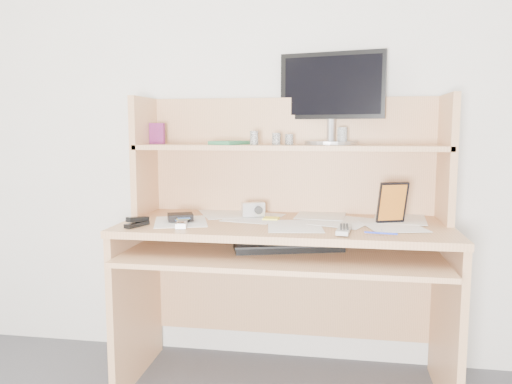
# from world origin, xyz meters

# --- Properties ---
(back_wall) EXTENTS (3.60, 0.04, 2.50)m
(back_wall) POSITION_xyz_m (0.00, 1.80, 1.25)
(back_wall) COLOR silver
(back_wall) RESTS_ON floor
(desk) EXTENTS (1.40, 0.70, 1.30)m
(desk) POSITION_xyz_m (0.00, 1.56, 0.69)
(desk) COLOR tan
(desk) RESTS_ON floor
(paper_clutter) EXTENTS (1.32, 0.54, 0.01)m
(paper_clutter) POSITION_xyz_m (0.00, 1.48, 0.75)
(paper_clutter) COLOR white
(paper_clutter) RESTS_ON desk
(keyboard) EXTENTS (0.48, 0.28, 0.03)m
(keyboard) POSITION_xyz_m (0.02, 1.41, 0.67)
(keyboard) COLOR black
(keyboard) RESTS_ON desk
(tv_remote) EXTENTS (0.07, 0.17, 0.02)m
(tv_remote) POSITION_xyz_m (0.25, 1.30, 0.76)
(tv_remote) COLOR #ADAEA8
(tv_remote) RESTS_ON paper_clutter
(flip_phone) EXTENTS (0.06, 0.09, 0.02)m
(flip_phone) POSITION_xyz_m (-0.41, 1.30, 0.77)
(flip_phone) COLOR silver
(flip_phone) RESTS_ON paper_clutter
(stapler) EXTENTS (0.07, 0.12, 0.04)m
(stapler) POSITION_xyz_m (-0.59, 1.29, 0.77)
(stapler) COLOR black
(stapler) RESTS_ON paper_clutter
(wallet) EXTENTS (0.13, 0.12, 0.03)m
(wallet) POSITION_xyz_m (-0.45, 1.44, 0.77)
(wallet) COLOR black
(wallet) RESTS_ON paper_clutter
(sticky_note_pad) EXTENTS (0.07, 0.07, 0.01)m
(sticky_note_pad) POSITION_xyz_m (-0.07, 1.55, 0.75)
(sticky_note_pad) COLOR #FBEF42
(sticky_note_pad) RESTS_ON desk
(digital_camera) EXTENTS (0.11, 0.08, 0.06)m
(digital_camera) POSITION_xyz_m (-0.16, 1.59, 0.79)
(digital_camera) COLOR silver
(digital_camera) RESTS_ON paper_clutter
(game_case) EXTENTS (0.12, 0.06, 0.18)m
(game_case) POSITION_xyz_m (0.45, 1.51, 0.84)
(game_case) COLOR black
(game_case) RESTS_ON paper_clutter
(blue_pen) EXTENTS (0.12, 0.03, 0.01)m
(blue_pen) POSITION_xyz_m (0.39, 1.27, 0.76)
(blue_pen) COLOR #1B30CE
(blue_pen) RESTS_ON paper_clutter
(card_box) EXTENTS (0.07, 0.03, 0.10)m
(card_box) POSITION_xyz_m (-0.63, 1.65, 1.13)
(card_box) COLOR maroon
(card_box) RESTS_ON desk
(shelf_book) EXTENTS (0.18, 0.20, 0.02)m
(shelf_book) POSITION_xyz_m (-0.27, 1.62, 1.09)
(shelf_book) COLOR #388C47
(shelf_book) RESTS_ON desk
(chip_stack_a) EXTENTS (0.05, 0.05, 0.05)m
(chip_stack_a) POSITION_xyz_m (-0.06, 1.62, 1.11)
(chip_stack_a) COLOR black
(chip_stack_a) RESTS_ON desk
(chip_stack_b) EXTENTS (0.04, 0.04, 0.06)m
(chip_stack_b) POSITION_xyz_m (-0.15, 1.61, 1.11)
(chip_stack_b) COLOR silver
(chip_stack_b) RESTS_ON desk
(chip_stack_c) EXTENTS (0.05, 0.05, 0.05)m
(chip_stack_c) POSITION_xyz_m (-0.00, 1.65, 1.10)
(chip_stack_c) COLOR black
(chip_stack_c) RESTS_ON desk
(chip_stack_d) EXTENTS (0.06, 0.06, 0.08)m
(chip_stack_d) POSITION_xyz_m (0.24, 1.68, 1.12)
(chip_stack_d) COLOR white
(chip_stack_d) RESTS_ON desk
(monitor) EXTENTS (0.48, 0.24, 0.42)m
(monitor) POSITION_xyz_m (0.19, 1.73, 1.31)
(monitor) COLOR #B2B3B8
(monitor) RESTS_ON desk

